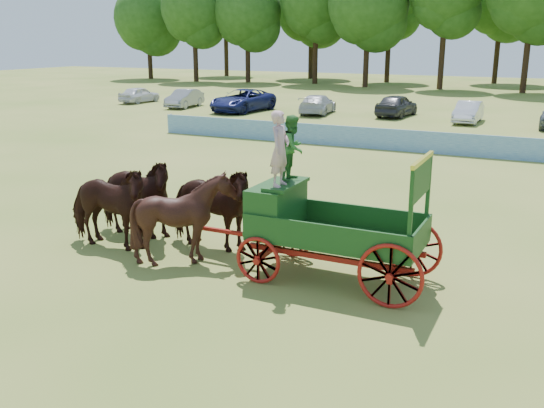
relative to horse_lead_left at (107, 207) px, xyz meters
The scene contains 9 objects.
ground 3.87m from the horse_lead_left, 10.58° to the right, with size 160.00×160.00×0.00m, color #9A9045.
horse_lead_left is the anchor object (origin of this frame).
horse_lead_right 1.10m from the horse_lead_left, 90.00° to the left, with size 1.22×2.68×2.27m, color black.
horse_wheel_left 2.40m from the horse_lead_left, ahead, with size 1.83×2.06×2.27m, color black.
horse_wheel_right 2.64m from the horse_lead_left, 24.62° to the left, with size 1.22×2.68×2.27m, color black.
farm_dray 5.41m from the horse_lead_left, ahead, with size 5.99×2.00×3.83m.
sponsor_banner 17.53m from the horse_lead_left, 81.33° to the left, with size 26.00×0.08×1.05m, color #1D5EA2.
parked_cars 29.54m from the horse_lead_left, 95.89° to the left, with size 39.25×7.64×1.64m.
treeline 59.27m from the horse_lead_left, 91.38° to the left, with size 93.18×22.16×14.56m.
Camera 1 is at (6.78, -11.02, 5.36)m, focal length 40.00 mm.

